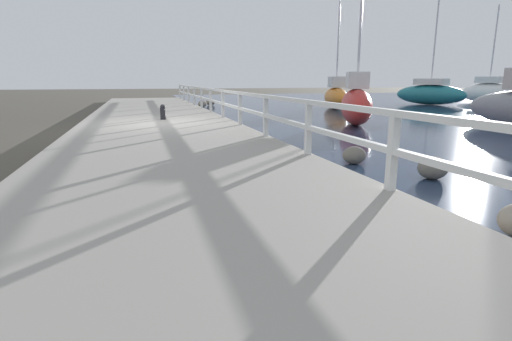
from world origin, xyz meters
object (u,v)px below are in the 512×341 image
(mooring_bollard, at_px, (163,112))
(sailboat_teal, at_px, (430,93))
(sailboat_white, at_px, (488,92))
(sailboat_orange, at_px, (336,96))
(sailboat_red, at_px, (356,104))

(mooring_bollard, bearing_deg, sailboat_teal, 24.45)
(sailboat_teal, xyz_separation_m, sailboat_white, (5.00, 0.40, 0.06))
(sailboat_teal, bearing_deg, sailboat_orange, 165.34)
(sailboat_orange, distance_m, sailboat_teal, 7.25)
(sailboat_red, bearing_deg, mooring_bollard, -168.07)
(sailboat_teal, relative_size, sailboat_red, 1.39)
(mooring_bollard, relative_size, sailboat_white, 0.08)
(sailboat_teal, height_order, sailboat_red, sailboat_teal)
(sailboat_teal, height_order, sailboat_white, sailboat_teal)
(sailboat_orange, relative_size, sailboat_red, 1.47)
(mooring_bollard, relative_size, sailboat_teal, 0.08)
(sailboat_orange, bearing_deg, sailboat_red, -97.20)
(sailboat_white, bearing_deg, sailboat_teal, 162.54)
(mooring_bollard, xyz_separation_m, sailboat_white, (21.96, 8.12, 0.27))
(sailboat_orange, xyz_separation_m, sailboat_white, (12.16, 1.54, 0.08))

